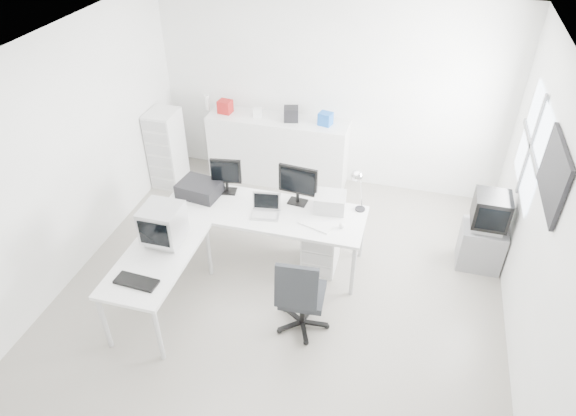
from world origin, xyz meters
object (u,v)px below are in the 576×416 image
(lcd_monitor_small, at_px, (226,176))
(crt_monitor, at_px, (163,226))
(inkjet_printer, at_px, (200,189))
(office_chair, at_px, (303,291))
(main_desk, at_px, (265,235))
(crt_tv, at_px, (490,213))
(tv_cabinet, at_px, (481,246))
(sideboard, at_px, (278,150))
(filing_cabinet, at_px, (167,149))
(side_desk, at_px, (161,283))
(drawer_pedestal, at_px, (321,246))
(laptop, at_px, (265,207))
(lcd_monitor_large, at_px, (298,186))
(laser_printer, at_px, (330,202))

(lcd_monitor_small, relative_size, crt_monitor, 1.05)
(crt_monitor, bearing_deg, inkjet_printer, 90.12)
(inkjet_printer, height_order, office_chair, office_chair)
(main_desk, bearing_deg, crt_tv, 12.80)
(lcd_monitor_small, bearing_deg, main_desk, -33.67)
(main_desk, height_order, inkjet_printer, inkjet_printer)
(tv_cabinet, relative_size, sideboard, 0.27)
(crt_monitor, height_order, filing_cabinet, crt_monitor)
(side_desk, bearing_deg, drawer_pedestal, 36.57)
(drawer_pedestal, height_order, filing_cabinet, filing_cabinet)
(lcd_monitor_small, distance_m, laptop, 0.70)
(laptop, xyz_separation_m, crt_monitor, (-0.90, -0.75, 0.11))
(drawer_pedestal, relative_size, crt_monitor, 1.35)
(office_chair, height_order, crt_tv, office_chair)
(tv_cabinet, distance_m, sideboard, 3.18)
(lcd_monitor_small, xyz_separation_m, lcd_monitor_large, (0.90, 0.00, 0.01))
(inkjet_printer, distance_m, crt_monitor, 0.96)
(side_desk, bearing_deg, tv_cabinet, 26.19)
(laptop, distance_m, filing_cabinet, 2.44)
(inkjet_printer, height_order, laptop, laptop)
(office_chair, relative_size, crt_tv, 2.03)
(main_desk, bearing_deg, laser_printer, 16.35)
(tv_cabinet, bearing_deg, main_desk, -167.20)
(crt_monitor, xyz_separation_m, crt_tv, (3.43, 1.44, -0.19))
(laptop, height_order, tv_cabinet, laptop)
(inkjet_printer, distance_m, lcd_monitor_large, 1.22)
(drawer_pedestal, distance_m, crt_monitor, 1.91)
(lcd_monitor_small, bearing_deg, tv_cabinet, -3.10)
(lcd_monitor_small, bearing_deg, laptop, -39.48)
(lcd_monitor_large, distance_m, sideboard, 1.78)
(drawer_pedestal, distance_m, sideboard, 2.07)
(laser_printer, bearing_deg, laptop, -160.82)
(inkjet_printer, distance_m, crt_tv, 3.46)
(side_desk, distance_m, filing_cabinet, 2.65)
(inkjet_printer, bearing_deg, lcd_monitor_small, 34.09)
(inkjet_printer, xyz_separation_m, filing_cabinet, (-1.07, 1.21, -0.25))
(inkjet_printer, bearing_deg, filing_cabinet, 139.05)
(crt_monitor, distance_m, office_chair, 1.63)
(filing_cabinet, bearing_deg, lcd_monitor_small, -37.71)
(side_desk, distance_m, sideboard, 2.96)
(side_desk, bearing_deg, laser_printer, 39.52)
(side_desk, relative_size, laser_printer, 3.92)
(inkjet_printer, xyz_separation_m, laptop, (0.90, -0.20, 0.03))
(tv_cabinet, distance_m, filing_cabinet, 4.57)
(drawer_pedestal, bearing_deg, lcd_monitor_small, 170.91)
(laptop, bearing_deg, lcd_monitor_large, 41.22)
(lcd_monitor_large, xyz_separation_m, tv_cabinet, (2.23, 0.34, -0.72))
(lcd_monitor_large, height_order, laptop, lcd_monitor_large)
(main_desk, bearing_deg, inkjet_printer, 173.29)
(sideboard, bearing_deg, main_desk, -79.13)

